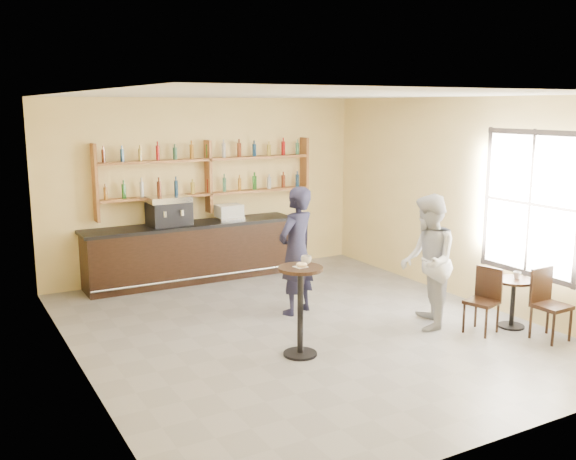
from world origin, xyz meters
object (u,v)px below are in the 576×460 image
pedestal_table (300,312)px  pastry_case (229,212)px  bar_counter (192,252)px  chair_south (552,305)px  espresso_machine (169,211)px  chair_west (482,301)px  cafe_table (513,303)px  patron_second (428,262)px  man_main (296,251)px

pedestal_table → pastry_case: bearing=78.3°
bar_counter → chair_south: (3.08, -5.12, -0.04)m
pastry_case → pedestal_table: pastry_case is taller
pedestal_table → chair_south: size_ratio=1.19×
bar_counter → espresso_machine: (-0.39, 0.00, 0.77)m
pedestal_table → chair_west: size_ratio=1.27×
cafe_table → espresso_machine: bearing=127.2°
espresso_machine → cafe_table: (3.42, -4.52, -0.94)m
chair_west → patron_second: size_ratio=0.48×
cafe_table → chair_south: bearing=-85.2°
espresso_machine → pastry_case: 1.13m
man_main → patron_second: bearing=109.1°
man_main → patron_second: size_ratio=1.02×
cafe_table → pedestal_table: bearing=169.9°
espresso_machine → cafe_table: espresso_machine is taller
pedestal_table → chair_south: pedestal_table is taller
patron_second → chair_south: bearing=78.0°
patron_second → pastry_case: bearing=-126.8°
chair_west → chair_south: (0.60, -0.65, 0.03)m
espresso_machine → pedestal_table: (0.31, -3.96, -0.72)m
chair_west → bar_counter: bearing=-167.2°
man_main → bar_counter: bearing=-96.8°
espresso_machine → chair_west: espresso_machine is taller
pastry_case → espresso_machine: bearing=-172.8°
pedestal_table → chair_south: 3.37m
pastry_case → cafe_table: pastry_case is taller
espresso_machine → chair_west: bearing=-62.1°
chair_west → chair_south: chair_south is taller
espresso_machine → pedestal_table: size_ratio=0.62×
pastry_case → patron_second: (1.25, -3.91, -0.23)m
pedestal_table → chair_west: 2.62m
chair_west → patron_second: bearing=-154.1°
chair_west → chair_south: size_ratio=0.94×
pastry_case → chair_west: size_ratio=0.52×
bar_counter → patron_second: 4.41m
espresso_machine → pastry_case: (1.12, 0.00, -0.11)m
espresso_machine → patron_second: 4.59m
espresso_machine → bar_counter: bearing=-4.9°
pedestal_table → man_main: (0.79, 1.47, 0.39)m
chair_south → patron_second: (-1.10, 1.20, 0.46)m
patron_second → cafe_table: bearing=95.7°
pastry_case → chair_west: pastry_case is taller
cafe_table → chair_south: size_ratio=0.73×
man_main → chair_south: man_main is taller
pastry_case → chair_west: bearing=-61.4°
pastry_case → chair_west: (1.75, -4.47, -0.72)m
chair_west → chair_south: 0.89m
bar_counter → pastry_case: pastry_case is taller
patron_second → bar_counter: bearing=-117.6°
pastry_case → chair_west: 4.85m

